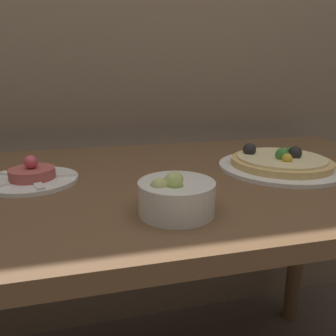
{
  "coord_description": "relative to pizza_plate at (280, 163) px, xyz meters",
  "views": [
    {
      "loc": [
        -0.16,
        -0.37,
        1.04
      ],
      "look_at": [
        0.0,
        0.3,
        0.84
      ],
      "focal_mm": 35.0,
      "sensor_mm": 36.0,
      "label": 1
    }
  ],
  "objects": [
    {
      "name": "tartare_plate",
      "position": [
        -0.61,
        0.03,
        -0.0
      ],
      "size": [
        0.2,
        0.2,
        0.06
      ],
      "color": "white",
      "rests_on": "dining_table"
    },
    {
      "name": "small_bowl",
      "position": [
        -0.34,
        -0.21,
        0.02
      ],
      "size": [
        0.14,
        0.14,
        0.07
      ],
      "color": "silver",
      "rests_on": "dining_table"
    },
    {
      "name": "pizza_plate",
      "position": [
        0.0,
        0.0,
        0.0
      ],
      "size": [
        0.32,
        0.32,
        0.06
      ],
      "color": "white",
      "rests_on": "dining_table"
    },
    {
      "name": "dining_table",
      "position": [
        -0.32,
        0.01,
        -0.13
      ],
      "size": [
        1.42,
        0.74,
        0.8
      ],
      "color": "brown",
      "rests_on": "ground_plane"
    }
  ]
}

